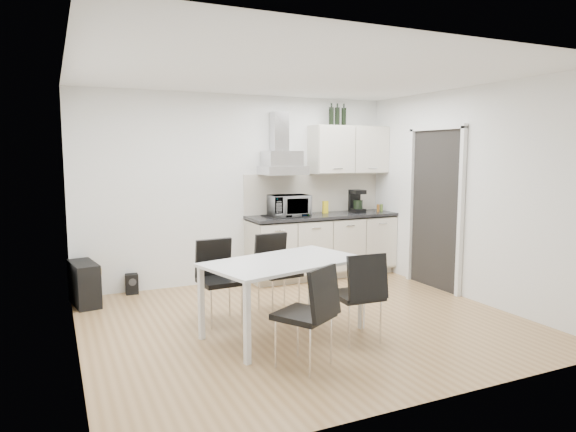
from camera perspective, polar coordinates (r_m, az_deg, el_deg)
name	(u,v)px	position (r m, az deg, el deg)	size (l,w,h in m)	color
ground	(304,321)	(5.64, 1.75, -11.61)	(4.50, 4.50, 0.00)	tan
wall_back	(240,189)	(7.21, -5.33, 2.99)	(4.50, 0.10, 2.60)	white
wall_front	(433,226)	(3.70, 15.77, -1.06)	(4.50, 0.10, 2.60)	white
wall_left	(71,212)	(4.81, -22.93, 0.46)	(0.10, 4.00, 2.60)	white
wall_right	(468,194)	(6.68, 19.34, 2.31)	(0.10, 4.00, 2.60)	white
ceiling	(305,74)	(5.41, 1.85, 15.49)	(4.50, 4.50, 0.00)	white
doorway	(434,210)	(7.08, 15.93, 0.65)	(0.08, 1.04, 2.10)	white
kitchenette	(323,220)	(7.50, 3.96, -0.45)	(2.22, 0.64, 2.52)	beige
dining_table	(284,267)	(5.10, -0.47, -5.73)	(1.70, 1.23, 0.75)	white
chair_far_left	(220,282)	(5.53, -7.52, -7.30)	(0.44, 0.50, 0.88)	black
chair_far_right	(279,274)	(5.86, -1.05, -6.42)	(0.44, 0.50, 0.88)	black
chair_near_left	(304,316)	(4.39, 1.75, -11.06)	(0.44, 0.50, 0.88)	black
chair_near_right	(356,296)	(5.01, 7.61, -8.82)	(0.44, 0.50, 0.88)	black
guitar_amp	(84,284)	(6.62, -21.70, -6.98)	(0.36, 0.65, 0.51)	black
floor_speaker	(132,284)	(6.94, -16.96, -7.24)	(0.16, 0.14, 0.26)	black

